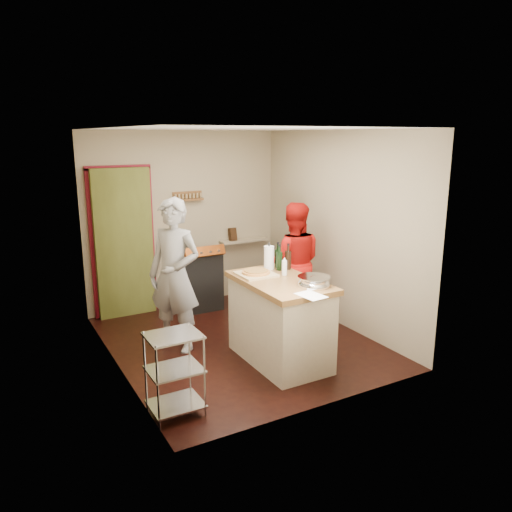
# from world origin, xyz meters

# --- Properties ---
(floor) EXTENTS (3.50, 3.50, 0.00)m
(floor) POSITION_xyz_m (0.00, 0.00, 0.00)
(floor) COLOR black
(floor) RESTS_ON ground
(back_wall) EXTENTS (3.00, 0.44, 2.60)m
(back_wall) POSITION_xyz_m (-0.64, 1.78, 1.13)
(back_wall) COLOR gray
(back_wall) RESTS_ON ground
(left_wall) EXTENTS (0.04, 3.50, 2.60)m
(left_wall) POSITION_xyz_m (-1.50, 0.00, 1.30)
(left_wall) COLOR gray
(left_wall) RESTS_ON ground
(right_wall) EXTENTS (0.04, 3.50, 2.60)m
(right_wall) POSITION_xyz_m (1.50, 0.00, 1.30)
(right_wall) COLOR gray
(right_wall) RESTS_ON ground
(ceiling) EXTENTS (3.00, 3.50, 0.02)m
(ceiling) POSITION_xyz_m (0.00, 0.00, 2.61)
(ceiling) COLOR white
(ceiling) RESTS_ON back_wall
(stove) EXTENTS (0.60, 0.63, 1.00)m
(stove) POSITION_xyz_m (0.05, 1.42, 0.45)
(stove) COLOR black
(stove) RESTS_ON ground
(wire_shelving) EXTENTS (0.48, 0.40, 0.80)m
(wire_shelving) POSITION_xyz_m (-1.28, -1.20, 0.44)
(wire_shelving) COLOR silver
(wire_shelving) RESTS_ON ground
(island) EXTENTS (0.76, 1.43, 1.28)m
(island) POSITION_xyz_m (0.16, -0.71, 0.51)
(island) COLOR beige
(island) RESTS_ON ground
(person_stripe) EXTENTS (0.76, 0.80, 1.84)m
(person_stripe) POSITION_xyz_m (-0.75, 0.20, 0.92)
(person_stripe) COLOR #ADADB2
(person_stripe) RESTS_ON ground
(person_red) EXTENTS (1.01, 0.94, 1.66)m
(person_red) POSITION_xyz_m (1.00, 0.30, 0.83)
(person_red) COLOR #B4100C
(person_red) RESTS_ON ground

